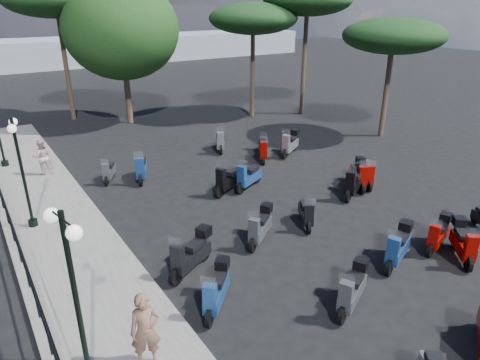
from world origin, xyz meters
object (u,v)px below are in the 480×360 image
scooter_5 (109,172)px  lamp_post_0 (75,293)px  scooter_4 (142,169)px  scooter_19 (354,182)px  scooter_8 (260,227)px  scooter_13 (306,214)px  pine_1 (308,1)px  broadleaf_tree (121,30)px  pine_2 (56,0)px  scooter_7 (352,290)px  pedestrian_far (42,157)px  pine_0 (253,19)px  scooter_2 (216,291)px  scooter_18 (438,234)px  woman (145,331)px  scooter_20 (264,151)px  scooter_26 (290,144)px  scooter_24 (358,177)px  scooter_21 (262,144)px  scooter_12 (398,247)px  scooter_17 (463,243)px  scooter_3 (191,255)px  scooter_14 (229,180)px  pine_3 (393,36)px  lamp_post_1 (21,167)px  scooter_15 (220,142)px  scooter_25 (364,174)px  scooter_9 (249,177)px

scooter_5 → lamp_post_0: bearing=101.0°
scooter_4 → scooter_19: 8.65m
scooter_5 → scooter_8: bearing=138.2°
scooter_5 → scooter_13: size_ratio=0.94×
scooter_5 → pine_1: size_ratio=0.17×
broadleaf_tree → pine_2: broadleaf_tree is taller
scooter_5 → scooter_7: 11.46m
pedestrian_far → scooter_4: pedestrian_far is taller
pine_0 → scooter_2: bearing=-127.5°
scooter_18 → woman: bearing=69.6°
scooter_18 → scooter_20: bearing=-19.1°
scooter_18 → scooter_26: 9.35m
scooter_5 → pine_0: bearing=-122.5°
scooter_7 → scooter_8: bearing=-25.8°
scooter_19 → scooter_24: 0.80m
lamp_post_0 → scooter_21: (11.06, 9.58, -1.82)m
scooter_12 → scooter_21: 10.33m
lamp_post_0 → pine_0: size_ratio=0.54×
scooter_17 → scooter_18: bearing=-40.4°
scooter_4 → broadleaf_tree: bearing=-81.0°
scooter_26 → broadleaf_tree: size_ratio=0.20×
scooter_18 → scooter_17: bearing=169.4°
scooter_3 → scooter_17: scooter_3 is taller
scooter_26 → broadleaf_tree: 12.11m
scooter_24 → pine_2: size_ratio=0.20×
broadleaf_tree → pine_1: bearing=-21.3°
scooter_3 → scooter_24: 8.39m
woman → scooter_14: bearing=64.0°
woman → pine_2: bearing=96.8°
scooter_24 → pine_3: pine_3 is taller
woman → pedestrian_far: size_ratio=1.07×
lamp_post_1 → scooter_7: 10.42m
scooter_5 → scooter_15: bearing=-141.5°
scooter_12 → pine_0: bearing=-44.0°
lamp_post_1 → pine_1: size_ratio=0.45×
scooter_3 → scooter_25: size_ratio=1.09×
scooter_18 → pine_0: bearing=-33.4°
scooter_21 → pine_3: pine_3 is taller
scooter_8 → scooter_17: size_ratio=1.08×
scooter_18 → pine_2: pine_2 is taller
scooter_7 → broadleaf_tree: size_ratio=0.19×
scooter_24 → scooter_26: 4.67m
lamp_post_0 → scooter_18: bearing=-14.6°
broadleaf_tree → pedestrian_far: bearing=-133.0°
woman → pine_0: size_ratio=0.24×
scooter_9 → woman: bearing=108.0°
scooter_4 → scooter_9: bearing=161.2°
pedestrian_far → scooter_8: bearing=128.8°
scooter_7 → scooter_15: bearing=-42.3°
scooter_15 → broadleaf_tree: bearing=-49.2°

